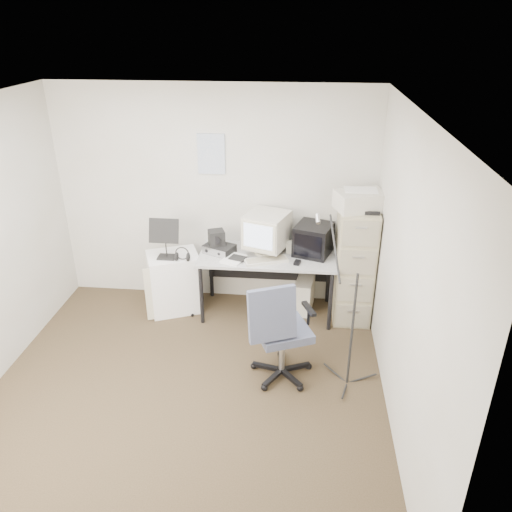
# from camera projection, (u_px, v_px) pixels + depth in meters

# --- Properties ---
(floor) EXTENTS (3.60, 3.60, 0.01)m
(floor) POSITION_uv_depth(u_px,v_px,m) (186.00, 392.00, 4.57)
(floor) COLOR #342B1A
(floor) RESTS_ON ground
(ceiling) EXTENTS (3.60, 3.60, 0.01)m
(ceiling) POSITION_uv_depth(u_px,v_px,m) (164.00, 112.00, 3.48)
(ceiling) COLOR white
(ceiling) RESTS_ON ground
(wall_back) EXTENTS (3.60, 0.02, 2.50)m
(wall_back) POSITION_uv_depth(u_px,v_px,m) (215.00, 198.00, 5.63)
(wall_back) COLOR silver
(wall_back) RESTS_ON ground
(wall_front) EXTENTS (3.60, 0.02, 2.50)m
(wall_front) POSITION_uv_depth(u_px,v_px,m) (87.00, 441.00, 2.41)
(wall_front) COLOR silver
(wall_front) RESTS_ON ground
(wall_right) EXTENTS (0.02, 3.60, 2.50)m
(wall_right) POSITION_uv_depth(u_px,v_px,m) (404.00, 281.00, 3.86)
(wall_right) COLOR silver
(wall_right) RESTS_ON ground
(wall_calendar) EXTENTS (0.30, 0.02, 0.44)m
(wall_calendar) POSITION_uv_depth(u_px,v_px,m) (211.00, 154.00, 5.41)
(wall_calendar) COLOR white
(wall_calendar) RESTS_ON wall_back
(filing_cabinet) EXTENTS (0.40, 0.60, 1.30)m
(filing_cabinet) POSITION_uv_depth(u_px,v_px,m) (354.00, 264.00, 5.47)
(filing_cabinet) COLOR #B4AA8C
(filing_cabinet) RESTS_ON floor
(printer) EXTENTS (0.57, 0.47, 0.19)m
(printer) POSITION_uv_depth(u_px,v_px,m) (361.00, 201.00, 5.11)
(printer) COLOR beige
(printer) RESTS_ON filing_cabinet
(desk) EXTENTS (1.50, 0.70, 0.73)m
(desk) POSITION_uv_depth(u_px,v_px,m) (267.00, 284.00, 5.65)
(desk) COLOR silver
(desk) RESTS_ON floor
(crt_monitor) EXTENTS (0.54, 0.55, 0.46)m
(crt_monitor) POSITION_uv_depth(u_px,v_px,m) (267.00, 233.00, 5.44)
(crt_monitor) COLOR beige
(crt_monitor) RESTS_ON desk
(crt_tv) EXTENTS (0.47, 0.48, 0.34)m
(crt_tv) POSITION_uv_depth(u_px,v_px,m) (313.00, 239.00, 5.45)
(crt_tv) COLOR black
(crt_tv) RESTS_ON desk
(desk_speaker) EXTENTS (0.08, 0.08, 0.14)m
(desk_speaker) POSITION_uv_depth(u_px,v_px,m) (290.00, 247.00, 5.50)
(desk_speaker) COLOR beige
(desk_speaker) RESTS_ON desk
(keyboard) EXTENTS (0.49, 0.31, 0.03)m
(keyboard) POSITION_uv_depth(u_px,v_px,m) (266.00, 261.00, 5.33)
(keyboard) COLOR beige
(keyboard) RESTS_ON desk
(mouse) EXTENTS (0.08, 0.11, 0.03)m
(mouse) POSITION_uv_depth(u_px,v_px,m) (297.00, 263.00, 5.28)
(mouse) COLOR black
(mouse) RESTS_ON desk
(radio_receiver) EXTENTS (0.38, 0.34, 0.09)m
(radio_receiver) POSITION_uv_depth(u_px,v_px,m) (219.00, 249.00, 5.52)
(radio_receiver) COLOR black
(radio_receiver) RESTS_ON desk
(radio_speaker) EXTENTS (0.21, 0.20, 0.17)m
(radio_speaker) POSITION_uv_depth(u_px,v_px,m) (217.00, 238.00, 5.48)
(radio_speaker) COLOR black
(radio_speaker) RESTS_ON radio_receiver
(papers) EXTENTS (0.29, 0.34, 0.02)m
(papers) POSITION_uv_depth(u_px,v_px,m) (234.00, 259.00, 5.37)
(papers) COLOR white
(papers) RESTS_ON desk
(pc_tower) EXTENTS (0.24, 0.44, 0.39)m
(pc_tower) POSITION_uv_depth(u_px,v_px,m) (304.00, 294.00, 5.78)
(pc_tower) COLOR beige
(pc_tower) RESTS_ON floor
(office_chair) EXTENTS (0.79, 0.79, 1.04)m
(office_chair) POSITION_uv_depth(u_px,v_px,m) (283.00, 329.00, 4.55)
(office_chair) COLOR #515772
(office_chair) RESTS_ON floor
(side_cart) EXTENTS (0.69, 0.63, 0.69)m
(side_cart) POSITION_uv_depth(u_px,v_px,m) (174.00, 282.00, 5.73)
(side_cart) COLOR white
(side_cart) RESTS_ON floor
(music_stand) EXTENTS (0.36, 0.25, 0.47)m
(music_stand) POSITION_uv_depth(u_px,v_px,m) (165.00, 238.00, 5.41)
(music_stand) COLOR black
(music_stand) RESTS_ON side_cart
(headphones) EXTENTS (0.21, 0.21, 0.03)m
(headphones) POSITION_uv_depth(u_px,v_px,m) (182.00, 256.00, 5.43)
(headphones) COLOR black
(headphones) RESTS_ON side_cart
(mic_stand) EXTENTS (0.03, 0.03, 1.51)m
(mic_stand) POSITION_uv_depth(u_px,v_px,m) (354.00, 314.00, 4.35)
(mic_stand) COLOR black
(mic_stand) RESTS_ON floor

